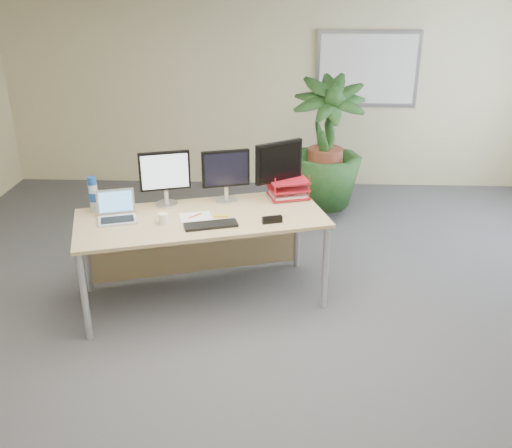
{
  "coord_description": "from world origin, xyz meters",
  "views": [
    {
      "loc": [
        0.12,
        -3.45,
        2.66
      ],
      "look_at": [
        -0.05,
        0.35,
        0.98
      ],
      "focal_mm": 40.0,
      "sensor_mm": 36.0,
      "label": 1
    }
  ],
  "objects_px": {
    "floor_plant": "(325,155)",
    "monitor_left": "(165,175)",
    "laptop": "(117,212)",
    "monitor_right": "(226,173)",
    "desk": "(200,229)"
  },
  "relations": [
    {
      "from": "monitor_left",
      "to": "laptop",
      "type": "height_order",
      "value": "monitor_left"
    },
    {
      "from": "desk",
      "to": "laptop",
      "type": "bearing_deg",
      "value": -164.96
    },
    {
      "from": "monitor_right",
      "to": "laptop",
      "type": "xyz_separation_m",
      "value": [
        -0.87,
        -0.43,
        -0.21
      ]
    },
    {
      "from": "desk",
      "to": "monitor_left",
      "type": "distance_m",
      "value": 0.55
    },
    {
      "from": "monitor_right",
      "to": "desk",
      "type": "bearing_deg",
      "value": -130.4
    },
    {
      "from": "desk",
      "to": "monitor_left",
      "type": "relative_size",
      "value": 4.59
    },
    {
      "from": "monitor_right",
      "to": "monitor_left",
      "type": "bearing_deg",
      "value": -166.87
    },
    {
      "from": "monitor_left",
      "to": "monitor_right",
      "type": "bearing_deg",
      "value": 13.13
    },
    {
      "from": "floor_plant",
      "to": "monitor_left",
      "type": "bearing_deg",
      "value": -131.47
    },
    {
      "from": "laptop",
      "to": "desk",
      "type": "bearing_deg",
      "value": 15.04
    },
    {
      "from": "monitor_left",
      "to": "monitor_right",
      "type": "distance_m",
      "value": 0.53
    },
    {
      "from": "desk",
      "to": "floor_plant",
      "type": "bearing_deg",
      "value": 56.7
    },
    {
      "from": "floor_plant",
      "to": "monitor_left",
      "type": "xyz_separation_m",
      "value": [
        -1.5,
        -1.7,
        0.32
      ]
    },
    {
      "from": "floor_plant",
      "to": "monitor_right",
      "type": "relative_size",
      "value": 3.2
    },
    {
      "from": "floor_plant",
      "to": "laptop",
      "type": "bearing_deg",
      "value": -132.82
    }
  ]
}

